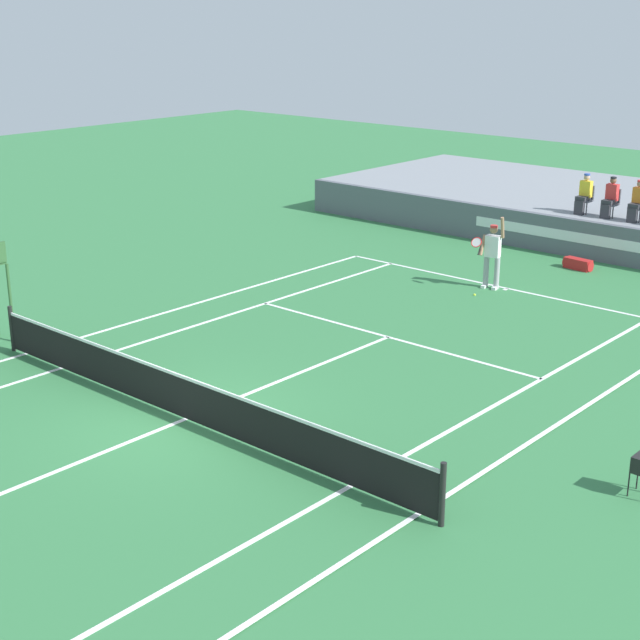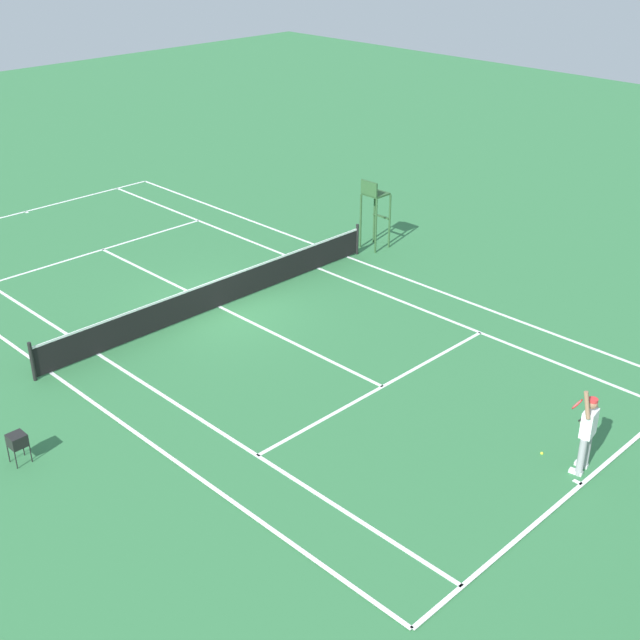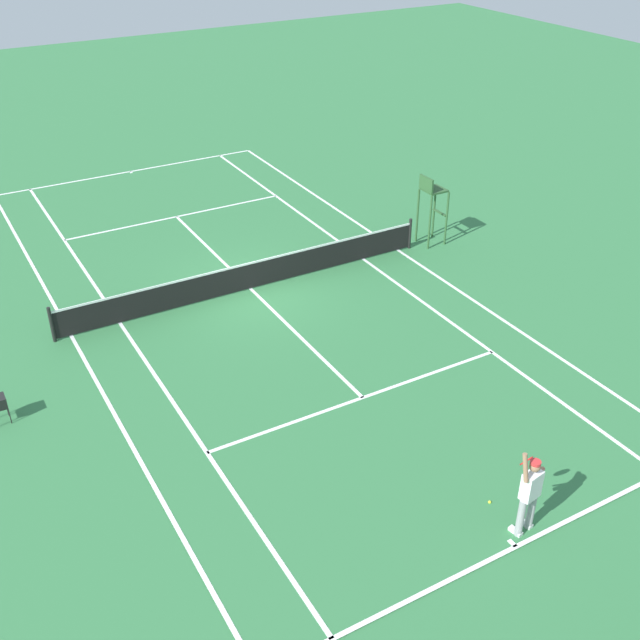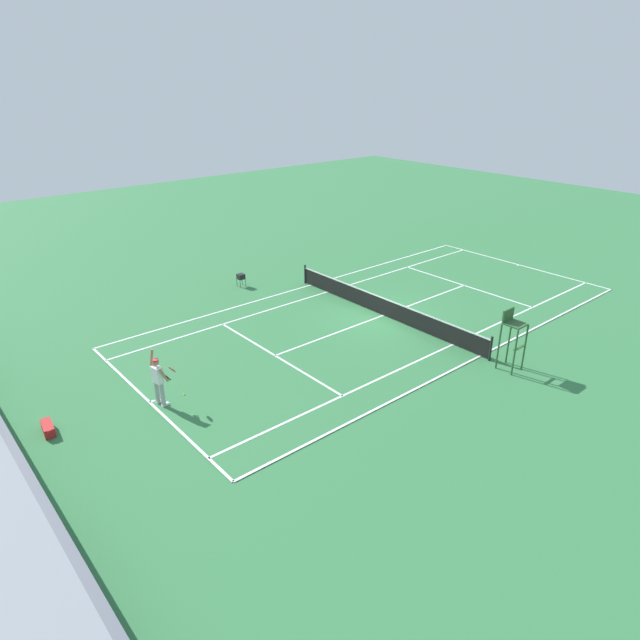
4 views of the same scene
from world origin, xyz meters
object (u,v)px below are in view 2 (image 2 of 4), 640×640
object	(u,v)px
tennis_player	(587,432)
tennis_ball	(542,453)
ball_hopper	(17,440)
umpire_chair	(374,205)

from	to	relation	value
tennis_player	tennis_ball	distance (m)	1.32
ball_hopper	tennis_player	bearing A→B (deg)	133.60
tennis_ball	umpire_chair	bearing A→B (deg)	-120.89
tennis_ball	ball_hopper	distance (m)	11.31
tennis_player	ball_hopper	bearing A→B (deg)	-46.40
tennis_player	ball_hopper	size ratio (longest dim) A/B	2.98
umpire_chair	ball_hopper	bearing A→B (deg)	11.42
umpire_chair	ball_hopper	world-z (taller)	umpire_chair
tennis_player	umpire_chair	world-z (taller)	umpire_chair
tennis_ball	umpire_chair	size ratio (longest dim) A/B	0.03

